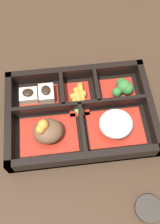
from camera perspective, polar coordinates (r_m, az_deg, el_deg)
ground_plane at (r=0.58m, az=0.00°, el=-1.11°), size 3.00×3.00×0.00m
bento_base at (r=0.58m, az=0.00°, el=-0.89°), size 0.31×0.22×0.01m
bento_rim at (r=0.56m, az=-0.01°, el=0.17°), size 0.31×0.22×0.04m
bowl_rice at (r=0.55m, az=7.80°, el=-2.76°), size 0.12×0.09×0.04m
bowl_stew at (r=0.54m, az=-7.02°, el=-4.30°), size 0.12×0.09×0.05m
bowl_greens at (r=0.60m, az=9.22°, el=5.22°), size 0.08×0.06×0.04m
bowl_carrots at (r=0.59m, az=-0.24°, el=3.81°), size 0.06×0.06×0.02m
bowl_tofu at (r=0.59m, az=-9.03°, el=3.63°), size 0.09×0.06×0.04m
bowl_pickles at (r=0.57m, az=-0.32°, el=0.83°), size 0.04×0.04×0.01m
sauce_dish at (r=0.54m, az=14.67°, el=-19.67°), size 0.05×0.05×0.01m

